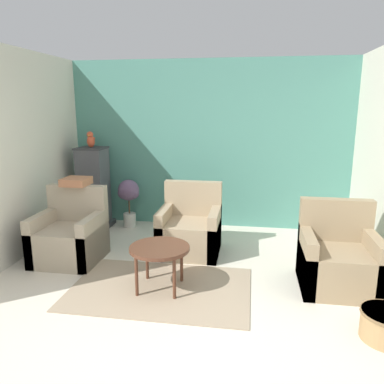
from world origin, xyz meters
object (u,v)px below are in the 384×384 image
Objects in this scene: armchair_right at (338,261)px; potted_plant at (129,195)px; armchair_middle at (190,231)px; armchair_left at (70,237)px; parrot at (91,140)px; birdcage at (94,189)px; coffee_table at (160,251)px.

potted_plant is at bearing 150.32° from armchair_right.
armchair_middle is at bearing 157.07° from armchair_right.
armchair_right is at bearing -22.93° from armchair_middle.
potted_plant is (-1.19, 0.94, 0.23)m from armchair_middle.
armchair_middle is (1.51, 0.51, 0.00)m from armchair_left.
parrot reaches higher than armchair_left.
birdcage is at bearing -171.23° from potted_plant.
armchair_left reaches higher than coffee_table.
armchair_middle is at bearing -38.35° from potted_plant.
armchair_left and armchair_middle have the same top height.
birdcage reaches higher than coffee_table.
armchair_right is 0.71× the size of birdcage.
armchair_right and armchair_middle have the same top height.
birdcage is 0.80m from parrot.
parrot is 0.32× the size of potted_plant.
armchair_left is 1.00× the size of armchair_right.
armchair_left is 3.66× the size of parrot.
armchair_right is at bearing 10.72° from coffee_table.
armchair_right is 1.18× the size of potted_plant.
armchair_left is at bearing 155.74° from coffee_table.
armchair_left and armchair_right have the same top height.
parrot is at bearing 155.54° from armchair_right.
armchair_middle reaches higher than potted_plant.
armchair_middle is at bearing 18.77° from armchair_left.
coffee_table is 2.55m from birdcage.
parrot reaches higher than armchair_middle.
parrot is 1.07m from potted_plant.
parrot is at bearing 129.02° from coffee_table.
armchair_left is 1.00× the size of armchair_middle.
armchair_middle is at bearing -25.99° from parrot.
potted_plant is (0.56, 0.09, -0.11)m from birdcage.
armchair_middle is 1.53m from potted_plant.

